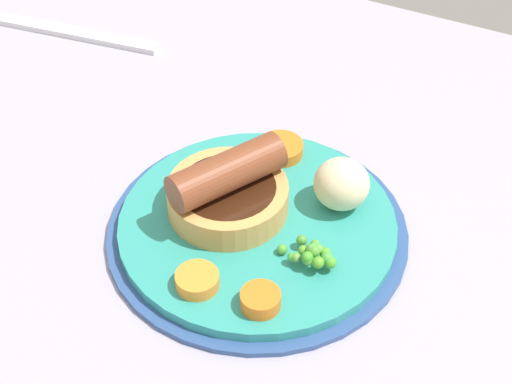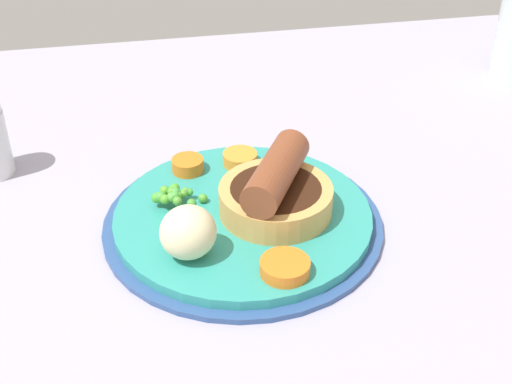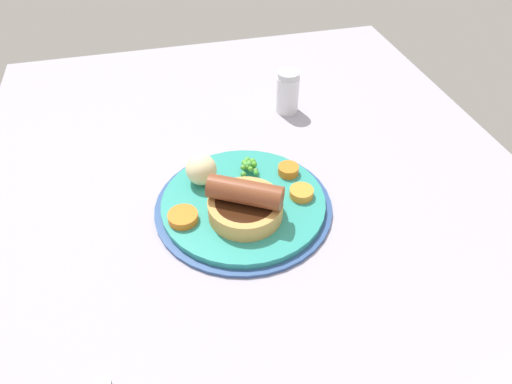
% 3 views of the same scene
% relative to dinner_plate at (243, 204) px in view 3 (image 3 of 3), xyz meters
% --- Properties ---
extents(dining_table, '(1.10, 0.80, 0.03)m').
position_rel_dinner_plate_xyz_m(dining_table, '(0.03, 0.03, -0.02)').
color(dining_table, '#9E99AD').
rests_on(dining_table, ground).
extents(dinner_plate, '(0.24, 0.24, 0.01)m').
position_rel_dinner_plate_xyz_m(dinner_plate, '(0.00, 0.00, 0.00)').
color(dinner_plate, '#2D4C84').
rests_on(dinner_plate, dining_table).
extents(sausage_pudding, '(0.10, 0.10, 0.05)m').
position_rel_dinner_plate_xyz_m(sausage_pudding, '(0.02, -0.00, 0.03)').
color(sausage_pudding, tan).
rests_on(sausage_pudding, dinner_plate).
extents(pea_pile, '(0.05, 0.03, 0.02)m').
position_rel_dinner_plate_xyz_m(pea_pile, '(-0.06, 0.02, 0.02)').
color(pea_pile, green).
rests_on(pea_pile, dinner_plate).
extents(potato_chunk_2, '(0.05, 0.05, 0.04)m').
position_rel_dinner_plate_xyz_m(potato_chunk_2, '(-0.05, -0.05, 0.03)').
color(potato_chunk_2, beige).
rests_on(potato_chunk_2, dinner_plate).
extents(carrot_slice_1, '(0.04, 0.04, 0.01)m').
position_rel_dinner_plate_xyz_m(carrot_slice_1, '(0.01, 0.08, 0.01)').
color(carrot_slice_1, orange).
rests_on(carrot_slice_1, dinner_plate).
extents(carrot_slice_2, '(0.04, 0.04, 0.01)m').
position_rel_dinner_plate_xyz_m(carrot_slice_2, '(0.02, -0.08, 0.01)').
color(carrot_slice_2, orange).
rests_on(carrot_slice_2, dinner_plate).
extents(carrot_slice_3, '(0.03, 0.03, 0.01)m').
position_rel_dinner_plate_xyz_m(carrot_slice_3, '(-0.04, 0.07, 0.01)').
color(carrot_slice_3, orange).
rests_on(carrot_slice_3, dinner_plate).
extents(salt_shaker, '(0.04, 0.04, 0.07)m').
position_rel_dinner_plate_xyz_m(salt_shaker, '(-0.22, 0.13, 0.03)').
color(salt_shaker, silver).
rests_on(salt_shaker, dining_table).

